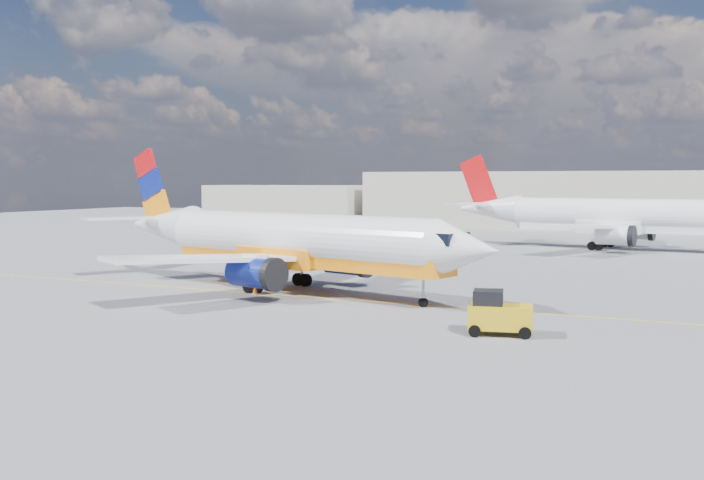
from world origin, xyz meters
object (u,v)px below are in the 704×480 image
at_px(main_jet, 288,241).
at_px(second_jet, 611,217).
at_px(traffic_cone, 255,290).
at_px(gse_tug, 498,314).

height_order(main_jet, second_jet, second_jet).
xyz_separation_m(main_jet, traffic_cone, (-1.00, -2.18, -2.78)).
bearing_deg(gse_tug, traffic_cone, 146.96).
height_order(gse_tug, traffic_cone, gse_tug).
height_order(second_jet, traffic_cone, second_jet).
height_order(main_jet, traffic_cone, main_jet).
bearing_deg(traffic_cone, main_jet, 65.27).
relative_size(second_jet, gse_tug, 10.44).
distance_m(second_jet, gse_tug, 47.29).
distance_m(main_jet, traffic_cone, 3.67).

